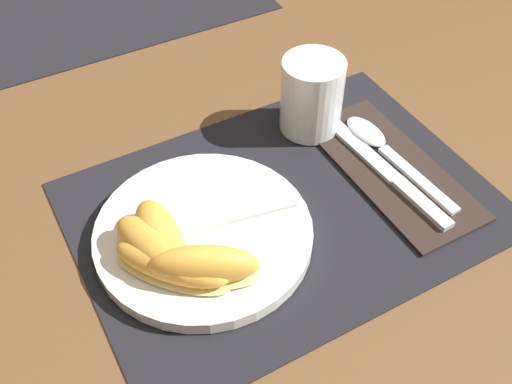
% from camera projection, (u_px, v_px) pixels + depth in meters
% --- Properties ---
extents(ground_plane, '(3.00, 3.00, 0.00)m').
position_uv_depth(ground_plane, '(284.00, 207.00, 0.70)').
color(ground_plane, brown).
extents(placemat, '(0.47, 0.34, 0.00)m').
position_uv_depth(placemat, '(284.00, 206.00, 0.69)').
color(placemat, black).
rests_on(placemat, ground_plane).
extents(plate, '(0.24, 0.24, 0.02)m').
position_uv_depth(plate, '(206.00, 236.00, 0.65)').
color(plate, white).
rests_on(plate, placemat).
extents(juice_glass, '(0.08, 0.08, 0.10)m').
position_uv_depth(juice_glass, '(311.00, 99.00, 0.76)').
color(juice_glass, silver).
rests_on(juice_glass, placemat).
extents(napkin, '(0.11, 0.25, 0.00)m').
position_uv_depth(napkin, '(391.00, 168.00, 0.73)').
color(napkin, '#2D231E').
rests_on(napkin, placemat).
extents(knife, '(0.03, 0.22, 0.01)m').
position_uv_depth(knife, '(388.00, 173.00, 0.72)').
color(knife, silver).
rests_on(knife, napkin).
extents(spoon, '(0.04, 0.19, 0.01)m').
position_uv_depth(spoon, '(379.00, 143.00, 0.75)').
color(spoon, silver).
rests_on(spoon, napkin).
extents(fork, '(0.18, 0.05, 0.00)m').
position_uv_depth(fork, '(205.00, 224.00, 0.65)').
color(fork, silver).
rests_on(fork, plate).
extents(citrus_wedge_0, '(0.05, 0.10, 0.04)m').
position_uv_depth(citrus_wedge_0, '(161.00, 238.00, 0.62)').
color(citrus_wedge_0, '#F4DB84').
rests_on(citrus_wedge_0, plate).
extents(citrus_wedge_1, '(0.09, 0.13, 0.04)m').
position_uv_depth(citrus_wedge_1, '(159.00, 251.00, 0.61)').
color(citrus_wedge_1, '#F4DB84').
rests_on(citrus_wedge_1, plate).
extents(citrus_wedge_2, '(0.12, 0.13, 0.03)m').
position_uv_depth(citrus_wedge_2, '(172.00, 265.00, 0.60)').
color(citrus_wedge_2, '#F4DB84').
rests_on(citrus_wedge_2, plate).
extents(citrus_wedge_3, '(0.12, 0.09, 0.04)m').
position_uv_depth(citrus_wedge_3, '(204.00, 267.00, 0.59)').
color(citrus_wedge_3, '#F4DB84').
rests_on(citrus_wedge_3, plate).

